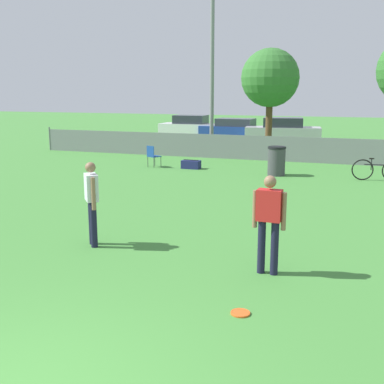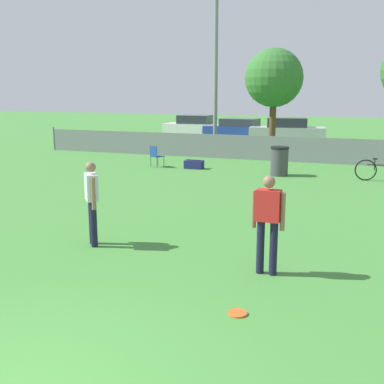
{
  "view_description": "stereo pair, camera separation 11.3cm",
  "coord_description": "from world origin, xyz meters",
  "px_view_note": "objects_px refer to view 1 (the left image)",
  "views": [
    {
      "loc": [
        3.18,
        -3.19,
        2.99
      ],
      "look_at": [
        -0.07,
        5.58,
        1.05
      ],
      "focal_mm": 45.0,
      "sensor_mm": 36.0,
      "label": 1
    },
    {
      "loc": [
        3.28,
        -3.15,
        2.99
      ],
      "look_at": [
        -0.07,
        5.58,
        1.05
      ],
      "focal_mm": 45.0,
      "sensor_mm": 36.0,
      "label": 2
    }
  ],
  "objects_px": {
    "frisbee_disc": "(240,313)",
    "parked_car_blue": "(235,129)",
    "tree_near_pole": "(270,78)",
    "trash_bin": "(277,161)",
    "gear_bag_sideline": "(191,164)",
    "player_receiver_white": "(92,198)",
    "folding_chair_sideline": "(153,155)",
    "light_pole": "(212,48)",
    "parked_car_white": "(191,127)",
    "bicycle_sideline": "(378,170)",
    "player_thrower_red": "(269,218)",
    "parked_car_silver": "(283,131)"
  },
  "relations": [
    {
      "from": "frisbee_disc",
      "to": "parked_car_blue",
      "type": "relative_size",
      "value": 0.06
    },
    {
      "from": "tree_near_pole",
      "to": "frisbee_disc",
      "type": "relative_size",
      "value": 18.68
    },
    {
      "from": "trash_bin",
      "to": "gear_bag_sideline",
      "type": "xyz_separation_m",
      "value": [
        -3.5,
        0.41,
        -0.37
      ]
    },
    {
      "from": "frisbee_disc",
      "to": "trash_bin",
      "type": "bearing_deg",
      "value": 98.21
    },
    {
      "from": "player_receiver_white",
      "to": "folding_chair_sideline",
      "type": "xyz_separation_m",
      "value": [
        -3.23,
        9.76,
        -0.46
      ]
    },
    {
      "from": "trash_bin",
      "to": "frisbee_disc",
      "type": "bearing_deg",
      "value": -81.79
    },
    {
      "from": "light_pole",
      "to": "parked_car_white",
      "type": "bearing_deg",
      "value": 117.32
    },
    {
      "from": "frisbee_disc",
      "to": "bicycle_sideline",
      "type": "height_order",
      "value": "bicycle_sideline"
    },
    {
      "from": "light_pole",
      "to": "player_thrower_red",
      "type": "height_order",
      "value": "light_pole"
    },
    {
      "from": "player_thrower_red",
      "to": "player_receiver_white",
      "type": "relative_size",
      "value": 1.0
    },
    {
      "from": "player_receiver_white",
      "to": "parked_car_white",
      "type": "relative_size",
      "value": 0.41
    },
    {
      "from": "player_receiver_white",
      "to": "player_thrower_red",
      "type": "bearing_deg",
      "value": 44.5
    },
    {
      "from": "frisbee_disc",
      "to": "player_thrower_red",
      "type": "bearing_deg",
      "value": 88.69
    },
    {
      "from": "folding_chair_sideline",
      "to": "gear_bag_sideline",
      "type": "relative_size",
      "value": 1.19
    },
    {
      "from": "light_pole",
      "to": "parked_car_white",
      "type": "distance_m",
      "value": 9.77
    },
    {
      "from": "player_thrower_red",
      "to": "frisbee_disc",
      "type": "relative_size",
      "value": 6.15
    },
    {
      "from": "player_thrower_red",
      "to": "parked_car_silver",
      "type": "xyz_separation_m",
      "value": [
        -3.56,
        21.89,
        -0.25
      ]
    },
    {
      "from": "bicycle_sideline",
      "to": "parked_car_blue",
      "type": "bearing_deg",
      "value": 117.12
    },
    {
      "from": "player_thrower_red",
      "to": "player_receiver_white",
      "type": "height_order",
      "value": "same"
    },
    {
      "from": "tree_near_pole",
      "to": "bicycle_sideline",
      "type": "distance_m",
      "value": 8.5
    },
    {
      "from": "folding_chair_sideline",
      "to": "trash_bin",
      "type": "bearing_deg",
      "value": -158.44
    },
    {
      "from": "gear_bag_sideline",
      "to": "parked_car_blue",
      "type": "height_order",
      "value": "parked_car_blue"
    },
    {
      "from": "trash_bin",
      "to": "player_receiver_white",
      "type": "bearing_deg",
      "value": -101.09
    },
    {
      "from": "bicycle_sideline",
      "to": "parked_car_silver",
      "type": "height_order",
      "value": "parked_car_silver"
    },
    {
      "from": "player_receiver_white",
      "to": "frisbee_disc",
      "type": "bearing_deg",
      "value": 20.61
    },
    {
      "from": "player_receiver_white",
      "to": "bicycle_sideline",
      "type": "xyz_separation_m",
      "value": [
        5.35,
        9.63,
        -0.59
      ]
    },
    {
      "from": "frisbee_disc",
      "to": "parked_car_white",
      "type": "height_order",
      "value": "parked_car_white"
    },
    {
      "from": "tree_near_pole",
      "to": "bicycle_sideline",
      "type": "relative_size",
      "value": 2.96
    },
    {
      "from": "trash_bin",
      "to": "gear_bag_sideline",
      "type": "height_order",
      "value": "trash_bin"
    },
    {
      "from": "light_pole",
      "to": "folding_chair_sideline",
      "type": "distance_m",
      "value": 7.0
    },
    {
      "from": "tree_near_pole",
      "to": "parked_car_blue",
      "type": "relative_size",
      "value": 1.11
    },
    {
      "from": "bicycle_sideline",
      "to": "trash_bin",
      "type": "xyz_separation_m",
      "value": [
        -3.48,
        -0.11,
        0.16
      ]
    },
    {
      "from": "frisbee_disc",
      "to": "trash_bin",
      "type": "distance_m",
      "value": 11.58
    },
    {
      "from": "light_pole",
      "to": "player_thrower_red",
      "type": "distance_m",
      "value": 16.92
    },
    {
      "from": "light_pole",
      "to": "player_thrower_red",
      "type": "xyz_separation_m",
      "value": [
        5.98,
        -15.29,
        -4.12
      ]
    },
    {
      "from": "folding_chair_sideline",
      "to": "parked_car_silver",
      "type": "height_order",
      "value": "parked_car_silver"
    },
    {
      "from": "bicycle_sideline",
      "to": "trash_bin",
      "type": "distance_m",
      "value": 3.49
    },
    {
      "from": "bicycle_sideline",
      "to": "gear_bag_sideline",
      "type": "xyz_separation_m",
      "value": [
        -6.98,
        0.31,
        -0.21
      ]
    },
    {
      "from": "bicycle_sideline",
      "to": "gear_bag_sideline",
      "type": "bearing_deg",
      "value": 170.84
    },
    {
      "from": "trash_bin",
      "to": "parked_car_blue",
      "type": "xyz_separation_m",
      "value": [
        -5.08,
        12.92,
        0.13
      ]
    },
    {
      "from": "trash_bin",
      "to": "gear_bag_sideline",
      "type": "bearing_deg",
      "value": 173.24
    },
    {
      "from": "trash_bin",
      "to": "gear_bag_sideline",
      "type": "distance_m",
      "value": 3.54
    },
    {
      "from": "folding_chair_sideline",
      "to": "parked_car_white",
      "type": "height_order",
      "value": "parked_car_white"
    },
    {
      "from": "folding_chair_sideline",
      "to": "parked_car_blue",
      "type": "xyz_separation_m",
      "value": [
        0.02,
        12.68,
        0.16
      ]
    },
    {
      "from": "folding_chair_sideline",
      "to": "gear_bag_sideline",
      "type": "distance_m",
      "value": 1.64
    },
    {
      "from": "folding_chair_sideline",
      "to": "parked_car_white",
      "type": "xyz_separation_m",
      "value": [
        -3.2,
        12.99,
        0.21
      ]
    },
    {
      "from": "light_pole",
      "to": "tree_near_pole",
      "type": "relative_size",
      "value": 1.7
    },
    {
      "from": "bicycle_sideline",
      "to": "gear_bag_sideline",
      "type": "relative_size",
      "value": 2.34
    },
    {
      "from": "frisbee_disc",
      "to": "bicycle_sideline",
      "type": "distance_m",
      "value": 11.71
    },
    {
      "from": "folding_chair_sideline",
      "to": "light_pole",
      "type": "bearing_deg",
      "value": -74.58
    }
  ]
}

